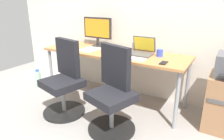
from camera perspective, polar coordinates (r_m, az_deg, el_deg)
The scene contains 16 objects.
ground_plane at distance 3.09m, azimuth 0.48°, elevation -8.03°, with size 5.28×5.28×0.00m, color gray.
back_wall at distance 3.12m, azimuth 4.53°, elevation 17.01°, with size 4.40×0.04×2.60m, color silver.
desk at distance 2.85m, azimuth 0.52°, elevation 4.01°, with size 2.04×0.66×0.73m.
office_chair_left at distance 2.69m, azimuth -13.08°, elevation -2.95°, with size 0.54×0.54×0.94m.
office_chair_right at distance 2.28m, azimuth 0.25°, elevation -6.52°, with size 0.55×0.55×0.94m.
water_bottle_on_floor at distance 3.65m, azimuth -19.86°, elevation -2.33°, with size 0.09×0.09×0.31m.
desktop_monitor at distance 3.16m, azimuth -4.07°, elevation 11.13°, with size 0.48×0.18×0.43m.
open_laptop at distance 2.73m, azimuth 8.27°, elevation 5.54°, with size 0.31×0.27×0.22m.
keyboard_by_monitor at distance 2.92m, azimuth 2.17°, elevation 5.69°, with size 0.34×0.12×0.02m, color #B7B7B7.
keyboard_by_laptop at distance 2.49m, azimuth 5.47°, elevation 3.26°, with size 0.34×0.12×0.02m, color silver.
mouse_by_monitor at distance 3.04m, azimuth -13.26°, elevation 5.87°, with size 0.06×0.10×0.03m, color #B7B7B7.
mouse_by_laptop at distance 2.72m, azimuth 0.03°, elevation 4.89°, with size 0.06×0.10×0.03m, color #515156.
coffee_mug at distance 2.65m, azimuth 13.16°, elevation 4.65°, with size 0.08×0.08×0.09m, color blue.
pen_cup at distance 2.97m, azimuth 6.34°, elevation 6.72°, with size 0.07×0.07×0.10m, color slate.
phone_near_monitor at distance 2.38m, azimuth 14.18°, elevation 1.93°, with size 0.07×0.14×0.01m, color black.
paper_pile at distance 2.95m, azimuth -6.22°, elevation 5.71°, with size 0.21×0.30×0.01m, color white.
Camera 1 is at (1.39, -2.38, 1.41)m, focal length 32.84 mm.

